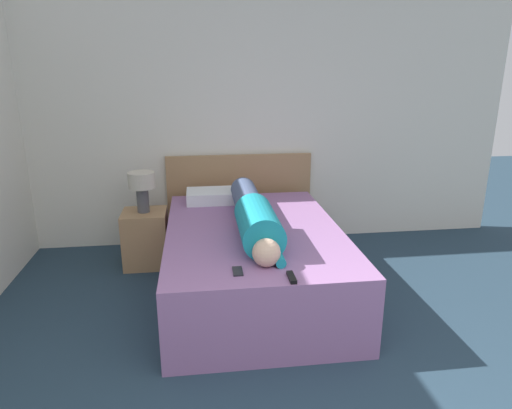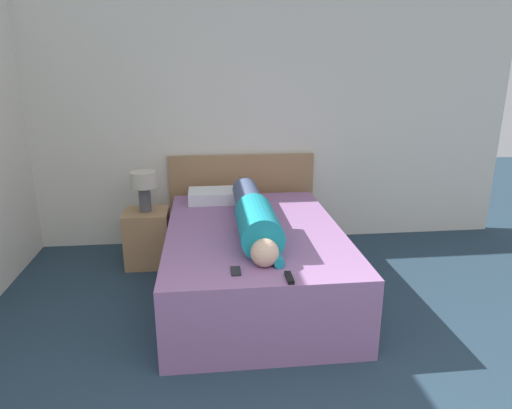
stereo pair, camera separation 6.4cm
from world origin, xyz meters
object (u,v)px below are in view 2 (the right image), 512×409
object	(u,v)px
cell_phone	(236,271)
bed	(254,260)
table_lamp	(144,184)
nightstand	(148,238)
pillow_near_headboard	(216,196)
person_lying	(254,216)
tv_remote	(289,278)

from	to	relation	value
cell_phone	bed	bearing A→B (deg)	75.80
table_lamp	nightstand	bearing A→B (deg)	-90.00
bed	pillow_near_headboard	distance (m)	0.92
nightstand	pillow_near_headboard	distance (m)	0.77
nightstand	person_lying	distance (m)	1.30
pillow_near_headboard	tv_remote	size ratio (longest dim) A/B	3.49
table_lamp	cell_phone	size ratio (longest dim) A/B	2.93
cell_phone	pillow_near_headboard	bearing A→B (deg)	93.06
bed	pillow_near_headboard	bearing A→B (deg)	109.91
bed	table_lamp	size ratio (longest dim) A/B	5.46
nightstand	person_lying	size ratio (longest dim) A/B	0.33
bed	tv_remote	distance (m)	1.01
person_lying	cell_phone	world-z (taller)	person_lying
pillow_near_headboard	cell_phone	world-z (taller)	pillow_near_headboard
bed	table_lamp	world-z (taller)	table_lamp
table_lamp	tv_remote	bearing A→B (deg)	-56.81
person_lying	pillow_near_headboard	bearing A→B (deg)	107.85
pillow_near_headboard	cell_phone	distance (m)	1.61
nightstand	person_lying	bearing A→B (deg)	-39.21
nightstand	cell_phone	xyz separation A→B (m)	(0.75, -1.50, 0.32)
person_lying	cell_phone	xyz separation A→B (m)	(-0.20, -0.73, -0.13)
person_lying	table_lamp	bearing A→B (deg)	140.79
bed	table_lamp	xyz separation A→B (m)	(-0.96, 0.69, 0.51)
table_lamp	pillow_near_headboard	distance (m)	0.69
bed	tv_remote	size ratio (longest dim) A/B	13.88
table_lamp	person_lying	xyz separation A→B (m)	(0.95, -0.77, -0.08)
pillow_near_headboard	tv_remote	world-z (taller)	pillow_near_headboard
pillow_near_headboard	person_lying	bearing A→B (deg)	-72.15
nightstand	table_lamp	world-z (taller)	table_lamp
table_lamp	person_lying	bearing A→B (deg)	-39.21
person_lying	tv_remote	distance (m)	0.89
bed	nightstand	size ratio (longest dim) A/B	3.89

